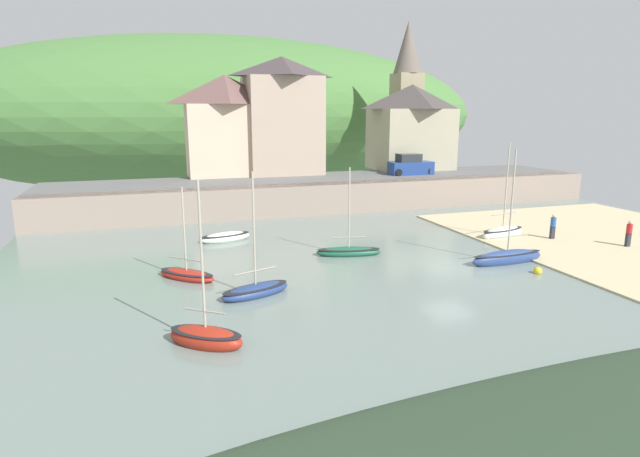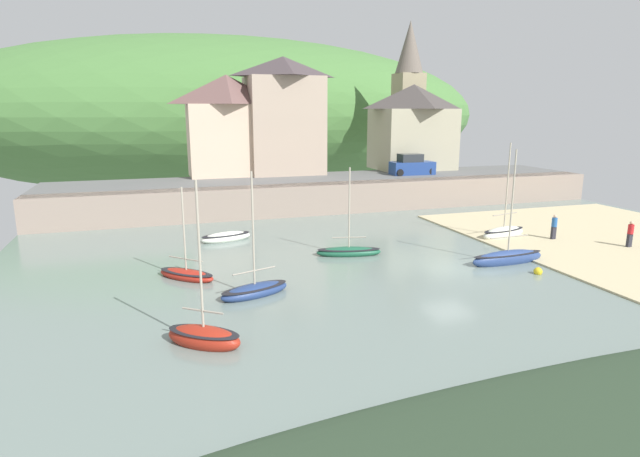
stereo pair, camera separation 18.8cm
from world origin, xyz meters
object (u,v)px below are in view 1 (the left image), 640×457
object	(u,v)px
fishing_boat_green	(206,337)
motorboat_with_cabin	(507,257)
sailboat_tall_mast	(226,237)
sailboat_nearest_shore	(503,232)
sailboat_blue_trim	(349,251)
waterfront_building_left	(226,125)
person_near_water	(553,225)
waterfront_building_right	(411,126)
parked_car_near_slipway	(410,166)
mooring_buoy	(538,271)
rowboat_small_beached	(187,274)
church_with_spire	(406,92)
person_on_slipway	(629,232)
waterfront_building_centre	(282,115)
dinghy_open_wooden	(256,290)

from	to	relation	value
fishing_boat_green	motorboat_with_cabin	size ratio (longest dim) A/B	0.95
fishing_boat_green	sailboat_tall_mast	xyz separation A→B (m)	(2.91, 15.39, -0.09)
sailboat_nearest_shore	sailboat_blue_trim	bearing A→B (deg)	171.57
waterfront_building_left	fishing_boat_green	xyz separation A→B (m)	(-5.44, -30.68, -6.71)
person_near_water	waterfront_building_right	bearing A→B (deg)	87.41
sailboat_blue_trim	person_near_water	distance (m)	14.01
parked_car_near_slipway	mooring_buoy	world-z (taller)	parked_car_near_slipway
motorboat_with_cabin	person_near_water	world-z (taller)	motorboat_with_cabin
rowboat_small_beached	waterfront_building_left	bearing A→B (deg)	120.59
church_with_spire	person_on_slipway	distance (m)	30.36
waterfront_building_right	sailboat_tall_mast	bearing A→B (deg)	-144.36
waterfront_building_left	waterfront_building_centre	xyz separation A→B (m)	(5.28, -0.00, 0.83)
motorboat_with_cabin	sailboat_nearest_shore	bearing A→B (deg)	52.87
sailboat_nearest_shore	fishing_boat_green	world-z (taller)	sailboat_nearest_shore
church_with_spire	dinghy_open_wooden	distance (m)	39.15
waterfront_building_right	rowboat_small_beached	xyz separation A→B (m)	(-24.33, -22.63, -6.49)
sailboat_nearest_shore	church_with_spire	bearing A→B (deg)	65.55
church_with_spire	waterfront_building_right	bearing A→B (deg)	-109.28
sailboat_tall_mast	waterfront_building_right	bearing A→B (deg)	21.66
fishing_boat_green	mooring_buoy	distance (m)	17.63
waterfront_building_left	waterfront_building_centre	world-z (taller)	waterfront_building_centre
waterfront_building_centre	dinghy_open_wooden	distance (m)	28.36
sailboat_tall_mast	motorboat_with_cabin	bearing A→B (deg)	-49.39
waterfront_building_right	sailboat_tall_mast	distance (m)	27.03
dinghy_open_wooden	person_on_slipway	distance (m)	23.54
sailboat_blue_trim	waterfront_building_left	bearing A→B (deg)	113.58
sailboat_tall_mast	person_near_water	xyz separation A→B (m)	(20.34, -6.54, 0.76)
sailboat_nearest_shore	fishing_boat_green	bearing A→B (deg)	-165.88
waterfront_building_right	church_with_spire	xyz separation A→B (m)	(1.40, 4.00, 3.53)
waterfront_building_centre	waterfront_building_left	bearing A→B (deg)	180.00
waterfront_building_left	fishing_boat_green	distance (m)	31.87
rowboat_small_beached	mooring_buoy	xyz separation A→B (m)	(17.42, -4.82, -0.09)
waterfront_building_right	person_near_water	world-z (taller)	waterfront_building_right
waterfront_building_left	dinghy_open_wooden	size ratio (longest dim) A/B	1.54
dinghy_open_wooden	sailboat_nearest_shore	bearing A→B (deg)	-0.63
waterfront_building_centre	parked_car_near_slipway	size ratio (longest dim) A/B	2.58
sailboat_blue_trim	motorboat_with_cabin	size ratio (longest dim) A/B	0.81
church_with_spire	parked_car_near_slipway	world-z (taller)	church_with_spire
church_with_spire	parked_car_near_slipway	bearing A→B (deg)	-113.63
waterfront_building_right	sailboat_blue_trim	world-z (taller)	waterfront_building_right
sailboat_blue_trim	person_on_slipway	size ratio (longest dim) A/B	3.26
motorboat_with_cabin	waterfront_building_centre	bearing A→B (deg)	101.85
waterfront_building_left	sailboat_tall_mast	distance (m)	16.92
sailboat_blue_trim	parked_car_near_slipway	distance (m)	21.04
dinghy_open_wooden	sailboat_tall_mast	size ratio (longest dim) A/B	1.65
church_with_spire	motorboat_with_cabin	world-z (taller)	church_with_spire
person_on_slipway	person_near_water	world-z (taller)	same
sailboat_blue_trim	mooring_buoy	size ratio (longest dim) A/B	11.90
waterfront_building_centre	waterfront_building_right	distance (m)	13.56
waterfront_building_left	parked_car_near_slipway	size ratio (longest dim) A/B	2.17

